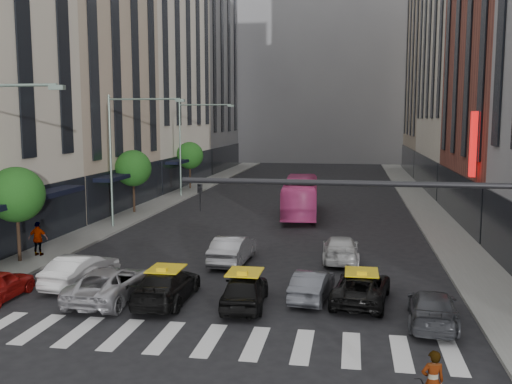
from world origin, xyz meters
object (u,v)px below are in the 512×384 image
at_px(car_white_front, 81,270).
at_px(pedestrian_far, 38,239).
at_px(streetlamp_far, 190,136).
at_px(taxi_left, 166,285).
at_px(taxi_center, 245,290).
at_px(streetlamp_mid, 123,143).
at_px(bus, 301,197).

xyz_separation_m(car_white_front, pedestrian_far, (-4.67, 4.40, 0.36)).
bearing_deg(streetlamp_far, taxi_left, -75.66).
bearing_deg(taxi_left, pedestrian_far, -33.76).
height_order(streetlamp_far, taxi_center, streetlamp_far).
xyz_separation_m(streetlamp_mid, streetlamp_far, (0.00, 16.00, 0.00)).
bearing_deg(car_white_front, taxi_center, 174.73).
height_order(taxi_left, pedestrian_far, pedestrian_far).
height_order(car_white_front, taxi_center, car_white_front).
bearing_deg(streetlamp_mid, pedestrian_far, -99.02).
distance_m(car_white_front, pedestrian_far, 6.43).
xyz_separation_m(taxi_left, pedestrian_far, (-9.25, 5.99, 0.39)).
bearing_deg(streetlamp_far, pedestrian_far, -93.22).
relative_size(car_white_front, taxi_center, 1.05).
bearing_deg(taxi_center, streetlamp_mid, -56.40).
xyz_separation_m(streetlamp_far, pedestrian_far, (-1.39, -24.77, -4.82)).
relative_size(car_white_front, taxi_left, 0.91).
distance_m(streetlamp_far, bus, 15.00).
height_order(bus, pedestrian_far, bus).
distance_m(streetlamp_mid, car_white_front, 14.53).
xyz_separation_m(streetlamp_mid, taxi_left, (7.86, -14.76, -5.21)).
xyz_separation_m(streetlamp_far, taxi_center, (11.18, -30.85, -5.19)).
distance_m(streetlamp_mid, taxi_center, 19.30).
bearing_deg(streetlamp_far, car_white_front, -83.58).
xyz_separation_m(streetlamp_far, car_white_front, (3.28, -29.17, -5.18)).
distance_m(streetlamp_mid, bus, 14.28).
bearing_deg(pedestrian_far, bus, -131.07).
height_order(taxi_left, bus, bus).
height_order(streetlamp_far, car_white_front, streetlamp_far).
bearing_deg(bus, car_white_front, 64.91).
xyz_separation_m(car_white_front, taxi_center, (7.90, -1.68, -0.01)).
relative_size(streetlamp_far, taxi_left, 1.87).
xyz_separation_m(streetlamp_mid, car_white_front, (3.28, -13.17, -5.18)).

